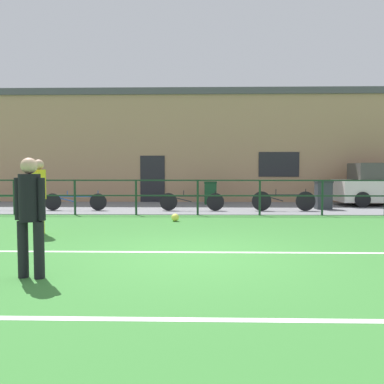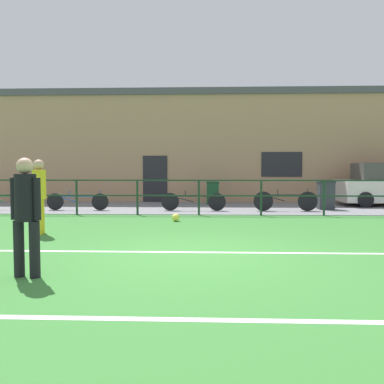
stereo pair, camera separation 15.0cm
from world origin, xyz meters
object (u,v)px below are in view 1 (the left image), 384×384
at_px(soccer_ball_spare, 175,218).
at_px(bicycle_parked_3, 75,201).
at_px(trash_bin_0, 323,195).
at_px(player_striker, 39,192).
at_px(player_goalkeeper, 30,210).
at_px(bicycle_parked_2, 283,201).
at_px(trash_bin_1, 210,193).
at_px(bicycle_parked_0, 0,201).
at_px(bicycle_parked_1, 192,201).

bearing_deg(soccer_ball_spare, bicycle_parked_3, 143.85).
relative_size(soccer_ball_spare, trash_bin_0, 0.21).
height_order(player_striker, soccer_ball_spare, player_striker).
distance_m(player_goalkeeper, trash_bin_0, 11.54).
height_order(bicycle_parked_2, trash_bin_1, trash_bin_1).
height_order(player_striker, bicycle_parked_3, player_striker).
relative_size(soccer_ball_spare, bicycle_parked_3, 0.10).
bearing_deg(soccer_ball_spare, player_striker, -141.43).
xyz_separation_m(soccer_ball_spare, bicycle_parked_3, (-3.75, 2.74, 0.23)).
xyz_separation_m(player_striker, bicycle_parked_3, (-0.83, 5.07, -0.63)).
relative_size(player_goalkeeper, bicycle_parked_2, 0.73).
height_order(bicycle_parked_0, trash_bin_0, trash_bin_0).
bearing_deg(trash_bin_0, player_striker, -144.84).
distance_m(player_goalkeeper, trash_bin_1, 11.57).
bearing_deg(player_goalkeeper, bicycle_parked_2, 68.97).
bearing_deg(trash_bin_0, bicycle_parked_1, -171.97).
height_order(player_goalkeeper, soccer_ball_spare, player_goalkeeper).
height_order(bicycle_parked_1, bicycle_parked_3, bicycle_parked_1).
bearing_deg(player_striker, bicycle_parked_2, -62.89).
height_order(bicycle_parked_0, trash_bin_1, trash_bin_1).
bearing_deg(trash_bin_1, soccer_ball_spare, -101.89).
bearing_deg(bicycle_parked_2, player_goalkeeper, -121.13).
distance_m(bicycle_parked_3, trash_bin_0, 9.02).
xyz_separation_m(trash_bin_0, trash_bin_1, (-4.12, 1.94, -0.05)).
bearing_deg(bicycle_parked_3, player_striker, -80.70).
bearing_deg(bicycle_parked_2, bicycle_parked_1, 180.00).
distance_m(player_goalkeeper, bicycle_parked_2, 10.09).
bearing_deg(trash_bin_1, player_goalkeeper, -103.49).
distance_m(player_striker, bicycle_parked_1, 6.10).
bearing_deg(bicycle_parked_3, bicycle_parked_2, 0.00).
distance_m(soccer_ball_spare, bicycle_parked_3, 4.65).
xyz_separation_m(player_goalkeeper, soccer_ball_spare, (1.57, 5.88, -0.82)).
relative_size(player_goalkeeper, trash_bin_1, 1.71).
height_order(trash_bin_0, trash_bin_1, trash_bin_0).
bearing_deg(bicycle_parked_0, trash_bin_0, 3.34).
distance_m(player_goalkeeper, bicycle_parked_1, 8.86).
relative_size(bicycle_parked_1, bicycle_parked_3, 1.02).
distance_m(player_goalkeeper, soccer_ball_spare, 6.14).
bearing_deg(bicycle_parked_3, bicycle_parked_1, 0.00).
bearing_deg(bicycle_parked_3, soccer_ball_spare, -36.15).
bearing_deg(bicycle_parked_0, player_goalkeeper, -60.44).
distance_m(bicycle_parked_3, trash_bin_1, 5.54).
bearing_deg(bicycle_parked_3, bicycle_parked_0, 180.00).
xyz_separation_m(bicycle_parked_1, bicycle_parked_2, (3.23, -0.00, 0.03)).
height_order(player_goalkeeper, player_striker, player_striker).
bearing_deg(bicycle_parked_3, trash_bin_1, 28.24).
relative_size(bicycle_parked_2, trash_bin_1, 2.34).
bearing_deg(soccer_ball_spare, bicycle_parked_1, 81.55).
xyz_separation_m(bicycle_parked_0, trash_bin_0, (11.70, 0.68, 0.21)).
distance_m(player_striker, trash_bin_1, 8.70).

